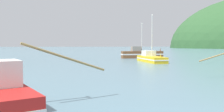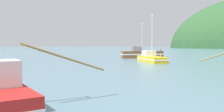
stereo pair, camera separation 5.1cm
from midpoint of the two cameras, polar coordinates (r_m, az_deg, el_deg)
The scene contains 2 objects.
fishing_boat_yellow at distance 38.50m, azimuth 9.47°, elevation -0.51°, with size 2.77×7.95×7.62m.
fishing_boat_brown at distance 49.39m, azimuth 7.27°, elevation 0.50°, with size 8.89×2.18×7.28m.
Camera 2 is at (-1.88, 0.05, 2.82)m, focal length 37.78 mm.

